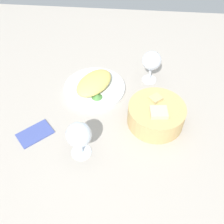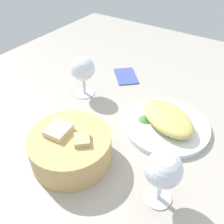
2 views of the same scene
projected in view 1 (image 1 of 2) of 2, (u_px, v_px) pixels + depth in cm
name	position (u px, v px, depth cm)	size (l,w,h in cm)	color
ground_plane	(102.00, 101.00, 96.95)	(140.00, 140.00, 2.00)	#A8A095
plate	(95.00, 88.00, 99.09)	(23.22, 23.22, 1.40)	white
omelette	(94.00, 83.00, 97.03)	(16.91, 10.29, 4.13)	#D3C062
lettuce_garnish	(97.00, 96.00, 94.33)	(4.00, 4.00, 1.36)	#477E3C
bread_basket	(156.00, 115.00, 85.92)	(18.86, 18.86, 8.81)	tan
wine_glass_near	(79.00, 136.00, 74.17)	(7.50, 7.50, 12.93)	silver
wine_glass_far	(152.00, 62.00, 96.69)	(7.19, 7.19, 13.04)	silver
folded_napkin	(35.00, 133.00, 85.09)	(11.00, 7.00, 0.80)	#404E98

